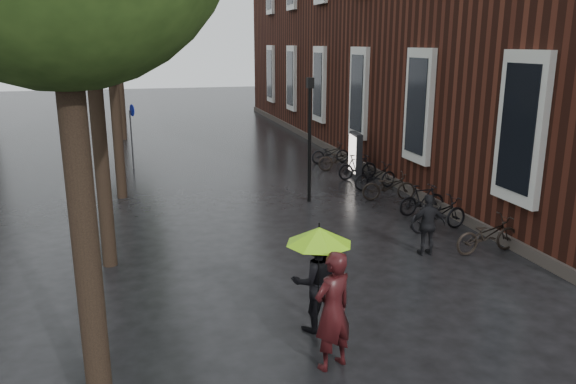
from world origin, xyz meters
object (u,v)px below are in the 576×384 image
object	(u,v)px
person_black	(316,281)
pedestrian_walking	(428,225)
lamp_post	(310,128)
parked_bicycles	(385,182)
ad_lightbox	(355,155)
person_burgundy	(333,311)

from	to	relation	value
person_black	pedestrian_walking	distance (m)	4.63
lamp_post	parked_bicycles	bearing A→B (deg)	-0.40
ad_lightbox	person_black	bearing A→B (deg)	-108.11
pedestrian_walking	ad_lightbox	xyz separation A→B (m)	(1.40, 8.10, 0.10)
person_black	lamp_post	world-z (taller)	lamp_post
person_burgundy	parked_bicycles	size ratio (longest dim) A/B	0.17
person_black	pedestrian_walking	size ratio (longest dim) A/B	1.21
parked_bicycles	ad_lightbox	size ratio (longest dim) A/B	6.90
parked_bicycles	pedestrian_walking	bearing A→B (deg)	-104.08
pedestrian_walking	parked_bicycles	distance (m)	5.39
person_black	lamp_post	size ratio (longest dim) A/B	0.46
person_burgundy	parked_bicycles	world-z (taller)	person_burgundy
person_black	parked_bicycles	world-z (taller)	person_black
ad_lightbox	pedestrian_walking	bearing A→B (deg)	-92.70
person_burgundy	parked_bicycles	bearing A→B (deg)	-141.43
ad_lightbox	parked_bicycles	bearing A→B (deg)	-84.63
ad_lightbox	lamp_post	size ratio (longest dim) A/B	0.43
parked_bicycles	lamp_post	world-z (taller)	lamp_post
pedestrian_walking	lamp_post	xyz separation A→B (m)	(-1.32, 5.24, 1.63)
parked_bicycles	ad_lightbox	world-z (taller)	ad_lightbox
parked_bicycles	person_black	bearing A→B (deg)	-122.18
person_black	lamp_post	xyz separation A→B (m)	(2.39, 8.00, 1.47)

